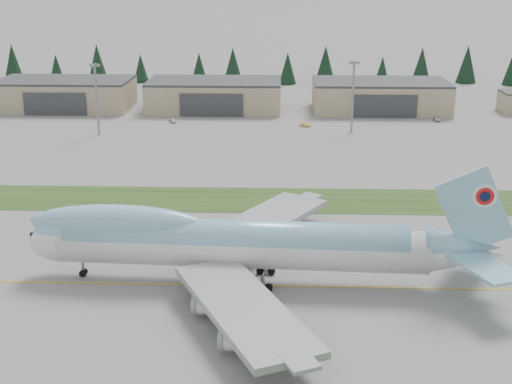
{
  "coord_description": "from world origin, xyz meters",
  "views": [
    {
      "loc": [
        9.22,
        -107.34,
        50.68
      ],
      "look_at": [
        4.48,
        25.93,
        8.0
      ],
      "focal_mm": 50.0,
      "sensor_mm": 36.0,
      "label": 1
    }
  ],
  "objects_px": {
    "hangar_center": "(215,95)",
    "hangar_right": "(380,96)",
    "boeing_747_freighter": "(237,243)",
    "service_vehicle_c": "(437,121)",
    "hangar_left": "(65,94)",
    "service_vehicle_a": "(173,123)",
    "service_vehicle_b": "(305,127)"
  },
  "relations": [
    {
      "from": "hangar_left",
      "to": "hangar_right",
      "type": "distance_m",
      "value": 115.0
    },
    {
      "from": "service_vehicle_a",
      "to": "service_vehicle_b",
      "type": "xyz_separation_m",
      "value": [
        44.34,
        -4.74,
        0.0
      ]
    },
    {
      "from": "hangar_center",
      "to": "service_vehicle_c",
      "type": "height_order",
      "value": "hangar_center"
    },
    {
      "from": "service_vehicle_c",
      "to": "hangar_right",
      "type": "bearing_deg",
      "value": 134.92
    },
    {
      "from": "hangar_right",
      "to": "service_vehicle_c",
      "type": "distance_m",
      "value": 25.38
    },
    {
      "from": "boeing_747_freighter",
      "to": "hangar_left",
      "type": "distance_m",
      "value": 164.94
    },
    {
      "from": "boeing_747_freighter",
      "to": "service_vehicle_c",
      "type": "height_order",
      "value": "boeing_747_freighter"
    },
    {
      "from": "boeing_747_freighter",
      "to": "service_vehicle_b",
      "type": "distance_m",
      "value": 121.36
    },
    {
      "from": "hangar_center",
      "to": "service_vehicle_b",
      "type": "bearing_deg",
      "value": -41.16
    },
    {
      "from": "boeing_747_freighter",
      "to": "service_vehicle_a",
      "type": "height_order",
      "value": "boeing_747_freighter"
    },
    {
      "from": "hangar_left",
      "to": "service_vehicle_c",
      "type": "distance_m",
      "value": 133.43
    },
    {
      "from": "hangar_left",
      "to": "hangar_center",
      "type": "height_order",
      "value": "same"
    },
    {
      "from": "service_vehicle_a",
      "to": "service_vehicle_b",
      "type": "relative_size",
      "value": 1.1
    },
    {
      "from": "hangar_left",
      "to": "hangar_center",
      "type": "bearing_deg",
      "value": 0.0
    },
    {
      "from": "hangar_left",
      "to": "service_vehicle_b",
      "type": "height_order",
      "value": "hangar_left"
    },
    {
      "from": "hangar_left",
      "to": "service_vehicle_a",
      "type": "distance_m",
      "value": 49.05
    },
    {
      "from": "hangar_center",
      "to": "hangar_right",
      "type": "xyz_separation_m",
      "value": [
        60.0,
        0.0,
        0.0
      ]
    },
    {
      "from": "service_vehicle_a",
      "to": "service_vehicle_c",
      "type": "distance_m",
      "value": 89.47
    },
    {
      "from": "hangar_center",
      "to": "service_vehicle_b",
      "type": "xyz_separation_m",
      "value": [
        32.13,
        -28.09,
        -5.39
      ]
    },
    {
      "from": "service_vehicle_b",
      "to": "service_vehicle_c",
      "type": "distance_m",
      "value": 46.1
    },
    {
      "from": "boeing_747_freighter",
      "to": "hangar_left",
      "type": "height_order",
      "value": "boeing_747_freighter"
    },
    {
      "from": "hangar_center",
      "to": "service_vehicle_a",
      "type": "height_order",
      "value": "hangar_center"
    },
    {
      "from": "boeing_747_freighter",
      "to": "service_vehicle_a",
      "type": "relative_size",
      "value": 20.17
    },
    {
      "from": "hangar_left",
      "to": "service_vehicle_c",
      "type": "xyz_separation_m",
      "value": [
        132.1,
        -17.96,
        -5.39
      ]
    },
    {
      "from": "hangar_right",
      "to": "service_vehicle_b",
      "type": "height_order",
      "value": "hangar_right"
    },
    {
      "from": "service_vehicle_b",
      "to": "service_vehicle_c",
      "type": "height_order",
      "value": "service_vehicle_c"
    },
    {
      "from": "service_vehicle_a",
      "to": "hangar_right",
      "type": "bearing_deg",
      "value": -6.82
    },
    {
      "from": "boeing_747_freighter",
      "to": "hangar_center",
      "type": "distance_m",
      "value": 149.31
    },
    {
      "from": "hangar_right",
      "to": "hangar_left",
      "type": "bearing_deg",
      "value": 180.0
    },
    {
      "from": "hangar_right",
      "to": "service_vehicle_a",
      "type": "height_order",
      "value": "hangar_right"
    },
    {
      "from": "hangar_left",
      "to": "boeing_747_freighter",
      "type": "bearing_deg",
      "value": -64.06
    },
    {
      "from": "boeing_747_freighter",
      "to": "hangar_right",
      "type": "distance_m",
      "value": 154.4
    }
  ]
}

